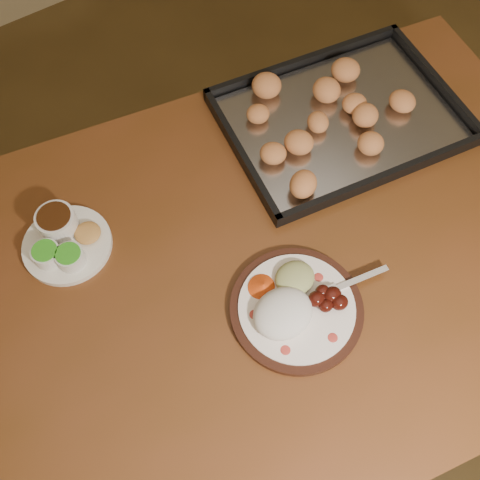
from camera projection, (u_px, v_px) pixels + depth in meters
ground at (312, 364)px, 1.68m from camera, size 4.00×4.00×0.00m
dining_table at (237, 292)px, 1.09m from camera, size 1.64×1.16×0.75m
dinner_plate at (293, 306)px, 0.96m from camera, size 0.31×0.24×0.06m
condiment_saucer at (63, 240)px, 1.02m from camera, size 0.17×0.17×0.06m
baking_tray at (341, 116)px, 1.17m from camera, size 0.55×0.44×0.05m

